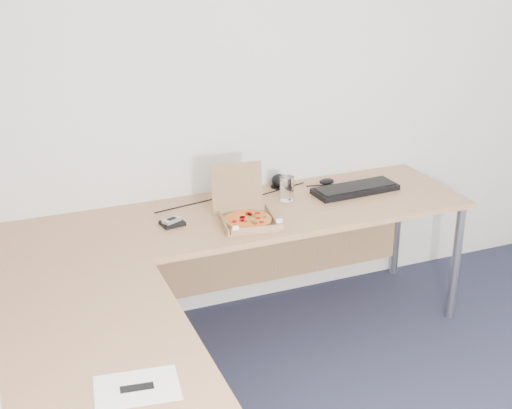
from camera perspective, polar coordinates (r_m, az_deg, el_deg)
name	(u,v)px	position (r m, az deg, el deg)	size (l,w,h in m)	color
desk	(206,264)	(3.19, -4.14, -4.88)	(2.50, 2.20, 0.73)	tan
pizza_box	(247,217)	(3.53, -0.76, -0.99)	(0.26, 0.31, 0.27)	#9E764D
drinking_glass	(287,189)	(3.80, 2.53, 1.31)	(0.08, 0.08, 0.13)	white
keyboard	(355,189)	(3.97, 8.10, 1.25)	(0.49, 0.17, 0.03)	black
mouse	(327,181)	(4.06, 5.79, 1.88)	(0.09, 0.06, 0.03)	black
wallet	(172,223)	(3.53, -6.85, -1.52)	(0.11, 0.09, 0.02)	black
phone	(172,220)	(3.52, -6.90, -1.29)	(0.09, 0.05, 0.02)	#B2B5BA
paper_sheet	(137,388)	(2.40, -9.69, -14.53)	(0.28, 0.20, 0.00)	white
dome_speaker	(279,180)	(3.99, 1.89, 2.00)	(0.10, 0.10, 0.08)	black
cable_bundle	(264,194)	(3.89, 0.68, 0.86)	(0.64, 0.04, 0.01)	black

